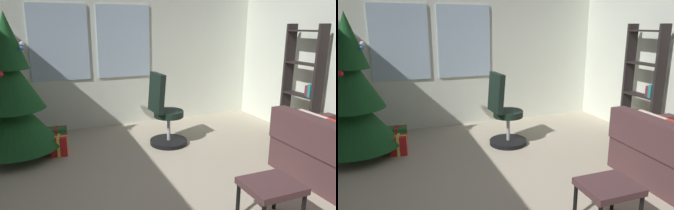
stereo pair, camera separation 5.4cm
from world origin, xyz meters
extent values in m
cube|color=#B3A790|center=(0.00, 0.00, -0.05)|extent=(5.21, 5.60, 0.10)
cube|color=silver|center=(0.00, 2.85, 1.33)|extent=(5.21, 0.10, 2.67)
cube|color=silver|center=(-0.91, 2.79, 1.47)|extent=(0.90, 0.03, 1.20)
cube|color=silver|center=(0.13, 2.79, 1.47)|extent=(0.90, 0.03, 1.20)
cube|color=#4D3132|center=(1.87, 0.38, 0.50)|extent=(0.94, 0.14, 0.20)
cube|color=#B62E1D|center=(1.60, -0.20, 0.57)|extent=(0.18, 0.40, 0.41)
cube|color=beige|center=(1.60, 0.03, 0.57)|extent=(0.19, 0.41, 0.41)
cube|color=#4D3132|center=(0.59, -0.56, 0.38)|extent=(0.48, 0.42, 0.06)
cylinder|color=black|center=(0.38, -0.38, 0.17)|extent=(0.04, 0.04, 0.35)
cylinder|color=black|center=(0.80, -0.38, 0.17)|extent=(0.04, 0.04, 0.35)
cylinder|color=#4C331E|center=(-1.57, 1.84, 0.08)|extent=(0.12, 0.12, 0.16)
cone|color=#16461E|center=(-1.57, 1.84, 0.51)|extent=(1.08, 1.08, 0.71)
cone|color=#16461E|center=(-1.57, 1.84, 1.04)|extent=(0.78, 0.78, 0.71)
cone|color=#16461E|center=(-1.57, 1.84, 1.56)|extent=(0.47, 0.47, 0.71)
sphere|color=red|center=(-1.65, 1.60, 1.18)|extent=(0.07, 0.07, 0.07)
sphere|color=silver|center=(-1.40, 1.80, 1.52)|extent=(0.06, 0.06, 0.06)
sphere|color=blue|center=(-1.41, 1.74, 1.46)|extent=(0.05, 0.05, 0.05)
cube|color=red|center=(-1.07, 1.77, 0.13)|extent=(0.24, 0.23, 0.26)
cube|color=#EAD84C|center=(-1.07, 1.77, 0.13)|extent=(0.23, 0.07, 0.27)
cube|color=#EAD84C|center=(-1.07, 1.77, 0.13)|extent=(0.06, 0.21, 0.27)
cube|color=#1E722D|center=(-1.08, 2.32, 0.11)|extent=(0.31, 0.23, 0.21)
cube|color=red|center=(-1.08, 2.32, 0.11)|extent=(0.31, 0.06, 0.22)
cube|color=red|center=(-1.08, 2.32, 0.11)|extent=(0.05, 0.22, 0.22)
cylinder|color=black|center=(0.48, 1.60, 0.03)|extent=(0.56, 0.56, 0.06)
cylinder|color=#B2B2B7|center=(0.48, 1.60, 0.27)|extent=(0.05, 0.05, 0.41)
cylinder|color=black|center=(0.48, 1.60, 0.47)|extent=(0.44, 0.44, 0.09)
cube|color=black|center=(0.29, 1.59, 0.80)|extent=(0.15, 0.40, 0.57)
cube|color=black|center=(2.39, 0.72, 0.88)|extent=(0.18, 0.04, 1.76)
cube|color=black|center=(2.39, 1.32, 0.88)|extent=(0.18, 0.04, 1.76)
cube|color=black|center=(2.39, 1.02, 0.25)|extent=(0.18, 0.56, 0.02)
cube|color=black|center=(2.39, 1.02, 0.72)|extent=(0.18, 0.56, 0.02)
cube|color=black|center=(2.39, 1.02, 1.19)|extent=(0.18, 0.56, 0.02)
cube|color=black|center=(2.39, 1.02, 1.66)|extent=(0.18, 0.56, 0.02)
cube|color=#A8211C|center=(2.40, 0.82, 0.35)|extent=(0.15, 0.06, 0.17)
cube|color=navy|center=(2.41, 0.88, 0.36)|extent=(0.14, 0.05, 0.19)
cube|color=beige|center=(2.40, 0.94, 0.37)|extent=(0.15, 0.04, 0.21)
cube|color=#3D623C|center=(2.40, 0.99, 0.34)|extent=(0.16, 0.04, 0.15)
cube|color=#742D7C|center=(2.41, 1.06, 0.33)|extent=(0.13, 0.06, 0.14)
cube|color=#B26C2C|center=(2.41, 1.13, 0.33)|extent=(0.13, 0.05, 0.14)
cube|color=#485151|center=(2.40, 1.20, 0.37)|extent=(0.16, 0.08, 0.21)
cube|color=olive|center=(2.39, 1.28, 0.36)|extent=(0.16, 0.05, 0.19)
cube|color=teal|center=(2.40, 0.81, 0.82)|extent=(0.16, 0.05, 0.19)
cube|color=maroon|center=(2.41, 0.88, 0.81)|extent=(0.14, 0.06, 0.16)
cylinder|color=slate|center=(2.15, 0.09, 0.01)|extent=(0.28, 0.28, 0.03)
camera|label=1|loc=(-1.16, -2.54, 1.74)|focal=33.62mm
camera|label=2|loc=(-1.11, -2.56, 1.74)|focal=33.62mm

